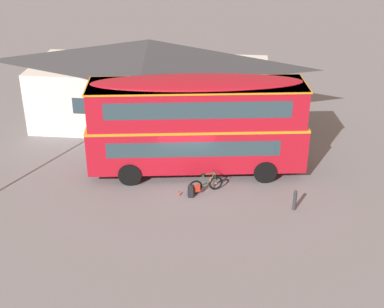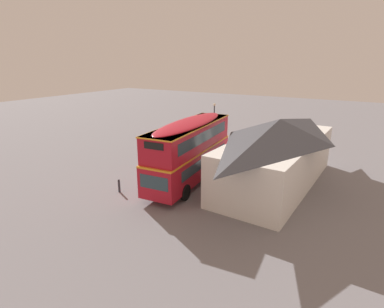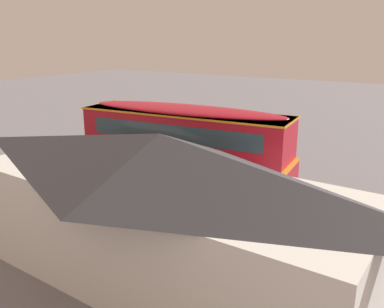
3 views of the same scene
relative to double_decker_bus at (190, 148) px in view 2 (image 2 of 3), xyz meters
name	(u,v)px [view 2 (image 2 of 3)]	position (x,y,z in m)	size (l,w,h in m)	color
ground_plane	(184,177)	(-0.41, -0.77, -2.64)	(120.00, 120.00, 0.00)	slate
double_decker_bus	(190,148)	(0.00, 0.00, 0.00)	(10.48, 3.41, 4.79)	black
touring_bicycle	(166,174)	(0.44, -1.97, -2.27)	(1.59, 0.86, 0.97)	black
backpack_on_ground	(166,171)	(-0.16, -2.39, -2.35)	(0.30, 0.31, 0.58)	black
water_bottle_red_squeeze	(170,172)	(-0.70, -2.37, -2.54)	(0.07, 0.07, 0.22)	#D84C33
pub_building	(277,151)	(-2.90, 5.85, -0.09)	(13.96, 6.15, 5.00)	silver
street_lamp	(214,121)	(-9.19, -2.60, 0.32)	(0.28, 0.28, 4.81)	black
kerb_bollard	(119,186)	(4.39, -3.27, -2.15)	(0.16, 0.16, 0.97)	#333338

